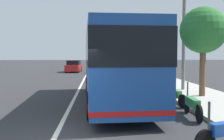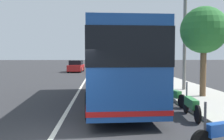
% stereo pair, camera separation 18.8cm
% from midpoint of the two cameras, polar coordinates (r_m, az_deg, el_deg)
% --- Properties ---
extents(sidewalk_curb, '(110.00, 3.60, 0.14)m').
position_cam_midpoint_polar(sidewalk_curb, '(17.84, 14.85, -4.08)').
color(sidewalk_curb, '#B2ADA3').
rests_on(sidewalk_curb, ground).
extents(lane_divider_line, '(110.00, 0.16, 0.01)m').
position_cam_midpoint_polar(lane_divider_line, '(17.01, -7.73, -4.58)').
color(lane_divider_line, silver).
rests_on(lane_divider_line, ground).
extents(coach_bus, '(10.56, 3.11, 3.54)m').
position_cam_midpoint_polar(coach_bus, '(12.77, -0.10, 2.06)').
color(coach_bus, '#1E4C9E').
rests_on(coach_bus, ground).
extents(motorcycle_by_tree, '(2.21, 0.32, 1.27)m').
position_cam_midpoint_polar(motorcycle_by_tree, '(10.23, 16.59, -7.32)').
color(motorcycle_by_tree, black).
rests_on(motorcycle_by_tree, ground).
extents(motorcycle_far_end, '(2.30, 0.73, 1.25)m').
position_cam_midpoint_polar(motorcycle_far_end, '(12.65, 12.44, -5.25)').
color(motorcycle_far_end, black).
rests_on(motorcycle_far_end, ground).
extents(car_ahead_same_lane, '(4.54, 2.02, 1.59)m').
position_cam_midpoint_polar(car_ahead_same_lane, '(35.81, -8.49, 0.77)').
color(car_ahead_same_lane, red).
rests_on(car_ahead_same_lane, ground).
extents(car_oncoming, '(4.07, 1.99, 1.44)m').
position_cam_midpoint_polar(car_oncoming, '(31.61, -2.40, 0.36)').
color(car_oncoming, gold).
rests_on(car_oncoming, ground).
extents(car_behind_bus, '(4.32, 1.84, 1.46)m').
position_cam_midpoint_polar(car_behind_bus, '(58.36, -1.97, 1.74)').
color(car_behind_bus, gray).
rests_on(car_behind_bus, ground).
extents(car_side_street, '(4.38, 2.02, 1.42)m').
position_cam_midpoint_polar(car_side_street, '(43.42, -2.14, 1.14)').
color(car_side_street, red).
rests_on(car_side_street, ground).
extents(roadside_tree_mid_block, '(2.47, 2.47, 4.88)m').
position_cam_midpoint_polar(roadside_tree_mid_block, '(14.78, 18.94, 8.08)').
color(roadside_tree_mid_block, brown).
rests_on(roadside_tree_mid_block, ground).
extents(utility_pole, '(0.21, 0.21, 8.26)m').
position_cam_midpoint_polar(utility_pole, '(17.21, 15.10, 9.20)').
color(utility_pole, slate).
rests_on(utility_pole, ground).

